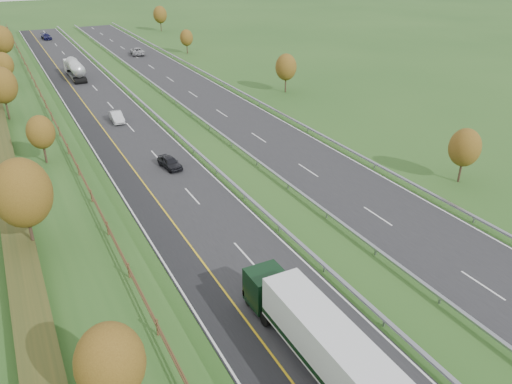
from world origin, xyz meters
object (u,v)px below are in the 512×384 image
Objects in this scene: car_small_far at (46,37)px; car_dark_near at (170,162)px; box_lorry at (327,348)px; road_tanker at (75,68)px; car_silver_mid at (117,117)px; car_oncoming at (137,51)px.

car_dark_near is at bearing -95.27° from car_small_far.
road_tanker is at bearing 89.99° from box_lorry.
box_lorry is 3.26× the size of car_small_far.
box_lorry is 3.73× the size of car_silver_mid.
road_tanker is 2.25× the size of car_small_far.
road_tanker reaches higher than car_silver_mid.
box_lorry is at bearing -90.01° from road_tanker.
box_lorry reaches higher than road_tanker.
car_oncoming is (15.96, -31.74, 0.10)m from car_small_far.
car_dark_near is at bearing -83.99° from car_silver_mid.
road_tanker is 48.27m from car_small_far.
box_lorry is at bearing -101.23° from car_dark_near.
box_lorry is 101.06m from car_oncoming.
car_small_far is at bearing 89.30° from road_tanker.
road_tanker reaches higher than car_dark_near.
car_silver_mid is at bearing 89.34° from box_lorry.
car_dark_near is 19.43m from car_silver_mid.
road_tanker is at bearing -96.78° from car_small_far.
car_silver_mid reaches higher than car_dark_near.
box_lorry reaches higher than car_dark_near.
car_dark_near is 97.71m from car_small_far.
car_silver_mid is 49.24m from car_oncoming.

